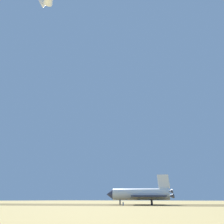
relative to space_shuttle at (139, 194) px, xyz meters
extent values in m
plane|color=tan|center=(4.51, -2.16, -5.35)|extent=(1200.00, 1200.00, 0.00)
cube|color=brown|center=(-0.50, -0.18, -5.34)|extent=(428.25, 192.80, 0.02)
cylinder|color=white|center=(-0.50, -0.18, 0.05)|extent=(32.11, 16.65, 6.00)
cone|color=#2D334C|center=(16.40, 6.01, 0.05)|extent=(5.72, 6.73, 5.70)
ellipsoid|color=white|center=(11.70, 4.29, 1.70)|extent=(7.39, 5.96, 2.40)
cube|color=#2D334C|center=(-4.26, -1.56, -1.15)|extent=(25.16, 28.73, 0.70)
cube|color=white|center=(-13.65, -5.01, 6.65)|extent=(6.22, 2.77, 7.60)
cone|color=#595960|center=(-16.65, -6.11, 1.45)|extent=(3.01, 2.89, 2.20)
cone|color=#595960|center=(-16.10, -7.61, -0.95)|extent=(3.01, 2.89, 2.20)
cone|color=#595960|center=(-17.20, -4.60, -0.95)|extent=(3.01, 2.89, 2.20)
cylinder|color=#2D334C|center=(10.76, 3.95, -4.15)|extent=(0.70, 0.70, 2.40)
cylinder|color=#2D334C|center=(-4.90, -5.63, -4.15)|extent=(0.70, 0.70, 2.40)
cylinder|color=#2D334C|center=(-7.38, 1.13, -4.15)|extent=(0.70, 0.70, 2.40)
cone|color=white|center=(41.47, 66.11, 126.43)|extent=(7.69, 7.87, 6.08)
cylinder|color=#194799|center=(1.85, 18.77, -4.92)|extent=(0.17, 0.17, 0.85)
cylinder|color=#194799|center=(1.74, 18.58, -4.92)|extent=(0.17, 0.17, 0.85)
cube|color=#194799|center=(1.80, 18.68, -4.19)|extent=(0.41, 0.47, 0.62)
sphere|color=tan|center=(1.80, 18.68, -3.73)|extent=(0.23, 0.23, 0.23)
cylinder|color=#194799|center=(1.94, 18.91, -4.16)|extent=(0.11, 0.11, 0.56)
cylinder|color=#194799|center=(1.66, 18.45, -4.16)|extent=(0.11, 0.11, 0.56)
camera|label=1|loc=(-36.42, 99.15, -2.85)|focal=25.60mm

